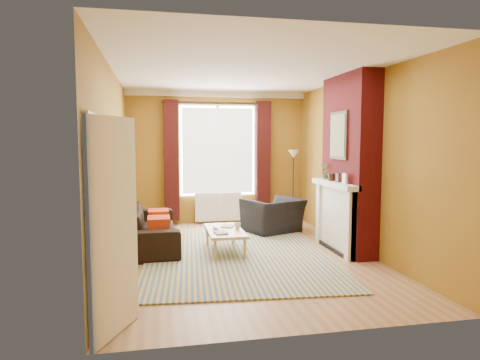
# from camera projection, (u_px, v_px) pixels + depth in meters

# --- Properties ---
(ground) EXTENTS (5.50, 5.50, 0.00)m
(ground) POSITION_uv_depth(u_px,v_px,m) (243.00, 256.00, 6.60)
(ground) COLOR olive
(ground) RESTS_ON ground
(room_walls) EXTENTS (3.82, 5.54, 2.83)m
(room_walls) POSITION_uv_depth(u_px,v_px,m) (279.00, 165.00, 6.86)
(room_walls) COLOR olive
(room_walls) RESTS_ON ground
(striped_rug) EXTENTS (3.04, 4.01, 0.02)m
(striped_rug) POSITION_uv_depth(u_px,v_px,m) (236.00, 254.00, 6.62)
(striped_rug) COLOR #305885
(striped_rug) RESTS_ON ground
(sofa) EXTENTS (0.93, 2.27, 0.66)m
(sofa) POSITION_uv_depth(u_px,v_px,m) (150.00, 226.00, 7.18)
(sofa) COLOR black
(sofa) RESTS_ON ground
(armchair) EXTENTS (1.27, 1.20, 0.66)m
(armchair) POSITION_uv_depth(u_px,v_px,m) (273.00, 216.00, 8.22)
(armchair) COLOR black
(armchair) RESTS_ON ground
(coffee_table) EXTENTS (0.56, 1.11, 0.37)m
(coffee_table) POSITION_uv_depth(u_px,v_px,m) (225.00, 232.00, 6.76)
(coffee_table) COLOR tan
(coffee_table) RESTS_ON ground
(wicker_stool) EXTENTS (0.48, 0.48, 0.49)m
(wicker_stool) POSITION_uv_depth(u_px,v_px,m) (261.00, 216.00, 8.62)
(wicker_stool) COLOR olive
(wicker_stool) RESTS_ON ground
(floor_lamp) EXTENTS (0.27, 0.27, 1.57)m
(floor_lamp) POSITION_uv_depth(u_px,v_px,m) (293.00, 166.00, 8.99)
(floor_lamp) COLOR black
(floor_lamp) RESTS_ON ground
(book_a) EXTENTS (0.22, 0.28, 0.02)m
(book_a) POSITION_uv_depth(u_px,v_px,m) (215.00, 233.00, 6.45)
(book_a) COLOR #999999
(book_a) RESTS_ON coffee_table
(book_b) EXTENTS (0.27, 0.31, 0.02)m
(book_b) POSITION_uv_depth(u_px,v_px,m) (222.00, 226.00, 6.99)
(book_b) COLOR #999999
(book_b) RESTS_ON coffee_table
(mug) EXTENTS (0.13, 0.13, 0.10)m
(mug) POSITION_uv_depth(u_px,v_px,m) (238.00, 226.00, 6.79)
(mug) COLOR #999999
(mug) RESTS_ON coffee_table
(tv_remote) EXTENTS (0.07, 0.17, 0.02)m
(tv_remote) POSITION_uv_depth(u_px,v_px,m) (215.00, 228.00, 6.80)
(tv_remote) COLOR #29292C
(tv_remote) RESTS_ON coffee_table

